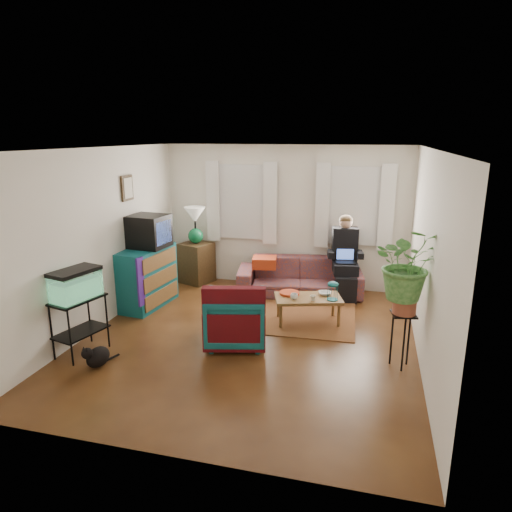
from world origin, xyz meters
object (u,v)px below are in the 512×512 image
(aquarium_stand, at_px, (80,326))
(armchair, at_px, (236,315))
(coffee_table, at_px, (308,310))
(plant_stand, at_px, (401,340))
(sofa, at_px, (300,271))
(side_table, at_px, (197,263))
(dresser, at_px, (146,277))

(aquarium_stand, distance_m, armchair, 2.02)
(coffee_table, relative_size, plant_stand, 1.40)
(sofa, xyz_separation_m, coffee_table, (0.33, -1.26, -0.22))
(sofa, relative_size, coffee_table, 2.21)
(coffee_table, distance_m, plant_stand, 1.69)
(side_table, height_order, armchair, armchair)
(dresser, xyz_separation_m, armchair, (1.85, -1.00, -0.09))
(armchair, height_order, coffee_table, armchair)
(dresser, height_order, coffee_table, dresser)
(side_table, bearing_deg, armchair, -57.66)
(sofa, height_order, coffee_table, sofa)
(armchair, distance_m, plant_stand, 2.15)
(sofa, distance_m, coffee_table, 1.32)
(sofa, height_order, side_table, sofa)
(sofa, xyz_separation_m, aquarium_stand, (-2.38, -3.00, -0.05))
(sofa, distance_m, plant_stand, 2.85)
(sofa, relative_size, side_table, 2.83)
(sofa, bearing_deg, plant_stand, -64.96)
(side_table, distance_m, dresser, 1.43)
(side_table, xyz_separation_m, armchair, (1.51, -2.38, 0.02))
(sofa, xyz_separation_m, dresser, (-2.37, -1.21, 0.07))
(dresser, bearing_deg, coffee_table, 5.17)
(sofa, height_order, armchair, sofa)
(sofa, distance_m, aquarium_stand, 3.82)
(sofa, bearing_deg, dresser, -162.78)
(aquarium_stand, height_order, armchair, armchair)
(armchair, bearing_deg, coffee_table, -145.50)
(aquarium_stand, xyz_separation_m, armchair, (1.86, 0.79, 0.02))
(aquarium_stand, height_order, coffee_table, aquarium_stand)
(sofa, relative_size, armchair, 2.70)
(aquarium_stand, relative_size, plant_stand, 1.08)
(side_table, distance_m, coffee_table, 2.77)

